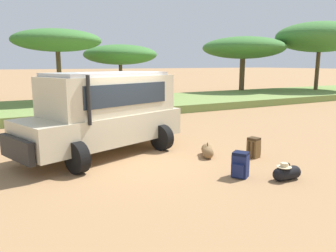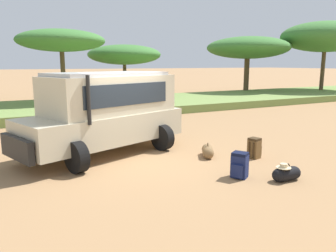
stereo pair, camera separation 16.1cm
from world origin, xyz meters
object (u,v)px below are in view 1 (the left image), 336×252
(backpack_beside_front_wheel, at_px, (240,165))
(backpack_cluster_center, at_px, (254,148))
(safari_vehicle, at_px, (105,111))
(duffel_bag_low_black_case, at_px, (287,173))
(duffel_bag_soft_canvas, at_px, (207,151))
(acacia_tree_far_right, at_px, (243,48))
(acacia_tree_distant_right, at_px, (320,37))
(acacia_tree_centre_back, at_px, (57,41))
(acacia_tree_right_mid, at_px, (120,55))

(backpack_beside_front_wheel, relative_size, backpack_cluster_center, 1.04)
(safari_vehicle, bearing_deg, duffel_bag_low_black_case, -55.00)
(backpack_beside_front_wheel, distance_m, duffel_bag_soft_canvas, 1.89)
(backpack_cluster_center, height_order, duffel_bag_low_black_case, backpack_cluster_center)
(backpack_cluster_center, bearing_deg, acacia_tree_far_right, 50.16)
(duffel_bag_soft_canvas, relative_size, acacia_tree_distant_right, 0.10)
(duffel_bag_low_black_case, distance_m, duffel_bag_soft_canvas, 2.57)
(safari_vehicle, xyz_separation_m, duffel_bag_soft_canvas, (2.49, -1.75, -1.13))
(duffel_bag_low_black_case, relative_size, acacia_tree_distant_right, 0.10)
(safari_vehicle, xyz_separation_m, acacia_tree_far_right, (16.14, 12.52, 2.68))
(backpack_cluster_center, relative_size, acacia_tree_centre_back, 0.11)
(acacia_tree_far_right, bearing_deg, backpack_cluster_center, -129.84)
(backpack_beside_front_wheel, distance_m, duffel_bag_low_black_case, 1.08)
(acacia_tree_right_mid, height_order, acacia_tree_distant_right, acacia_tree_distant_right)
(duffel_bag_soft_canvas, height_order, acacia_tree_distant_right, acacia_tree_distant_right)
(backpack_cluster_center, distance_m, duffel_bag_soft_canvas, 1.34)
(safari_vehicle, relative_size, acacia_tree_centre_back, 1.05)
(safari_vehicle, xyz_separation_m, acacia_tree_distant_right, (22.15, 9.75, 3.60))
(duffel_bag_soft_canvas, distance_m, acacia_tree_right_mid, 16.95)
(safari_vehicle, bearing_deg, backpack_beside_front_wheel, -59.20)
(safari_vehicle, xyz_separation_m, acacia_tree_right_mid, (5.90, 14.55, 2.04))
(acacia_tree_right_mid, bearing_deg, acacia_tree_centre_back, -147.23)
(backpack_beside_front_wheel, height_order, acacia_tree_far_right, acacia_tree_far_right)
(duffel_bag_low_black_case, distance_m, acacia_tree_far_right, 21.67)
(backpack_cluster_center, bearing_deg, safari_vehicle, 145.45)
(backpack_cluster_center, height_order, acacia_tree_far_right, acacia_tree_far_right)
(acacia_tree_right_mid, xyz_separation_m, acacia_tree_distant_right, (16.25, -4.80, 1.56))
(acacia_tree_centre_back, distance_m, acacia_tree_distant_right, 21.45)
(duffel_bag_soft_canvas, height_order, acacia_tree_right_mid, acacia_tree_right_mid)
(duffel_bag_low_black_case, bearing_deg, acacia_tree_far_right, 51.93)
(acacia_tree_centre_back, bearing_deg, duffel_bag_soft_canvas, -82.43)
(backpack_beside_front_wheel, height_order, backpack_cluster_center, backpack_beside_front_wheel)
(backpack_cluster_center, height_order, duffel_bag_soft_canvas, backpack_cluster_center)
(acacia_tree_centre_back, height_order, acacia_tree_right_mid, acacia_tree_centre_back)
(acacia_tree_far_right, bearing_deg, backpack_beside_front_wheel, -130.95)
(backpack_beside_front_wheel, distance_m, acacia_tree_far_right, 21.66)
(acacia_tree_far_right, xyz_separation_m, acacia_tree_distant_right, (6.01, -2.77, 0.92))
(safari_vehicle, distance_m, duffel_bag_soft_canvas, 3.25)
(acacia_tree_centre_back, height_order, acacia_tree_distant_right, acacia_tree_distant_right)
(acacia_tree_distant_right, bearing_deg, acacia_tree_centre_back, 176.00)
(backpack_beside_front_wheel, bearing_deg, backpack_cluster_center, 37.18)
(acacia_tree_centre_back, bearing_deg, backpack_cluster_center, -78.30)
(duffel_bag_low_black_case, relative_size, acacia_tree_centre_back, 0.15)
(acacia_tree_right_mid, bearing_deg, acacia_tree_far_right, -11.20)
(acacia_tree_centre_back, bearing_deg, safari_vehicle, -93.90)
(safari_vehicle, distance_m, acacia_tree_centre_back, 11.60)
(duffel_bag_soft_canvas, distance_m, acacia_tree_far_right, 20.11)
(acacia_tree_centre_back, bearing_deg, backpack_beside_front_wheel, -84.70)
(duffel_bag_low_black_case, height_order, acacia_tree_distant_right, acacia_tree_distant_right)
(backpack_cluster_center, xyz_separation_m, acacia_tree_far_right, (12.53, 15.01, 3.69))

